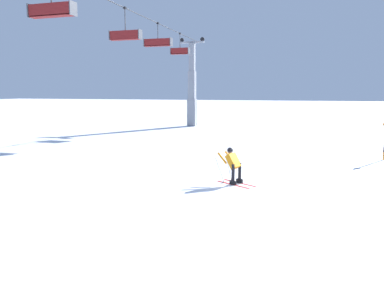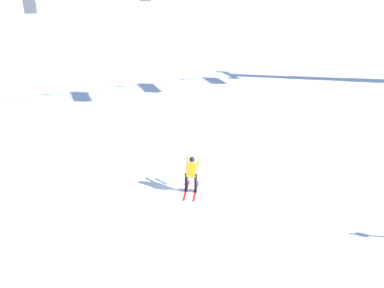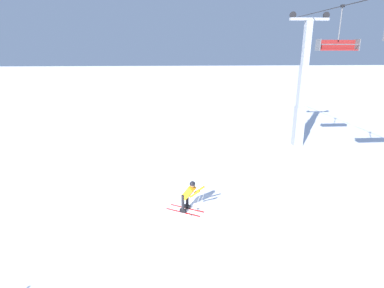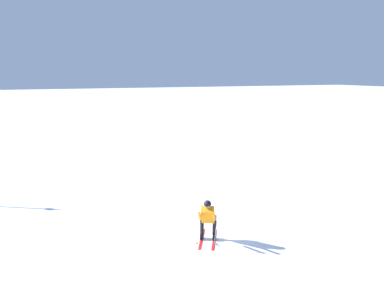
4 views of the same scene
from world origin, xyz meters
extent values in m
plane|color=white|center=(0.00, 0.00, 0.00)|extent=(260.00, 260.00, 0.00)
cube|color=red|center=(-0.35, 1.19, 0.01)|extent=(0.91, 1.49, 0.01)
cube|color=black|center=(-0.35, 1.19, 0.09)|extent=(0.24, 0.30, 0.16)
cylinder|color=black|center=(-0.35, 1.19, 0.51)|extent=(0.13, 0.13, 0.68)
cube|color=red|center=(0.02, 0.98, 0.01)|extent=(0.91, 1.49, 0.01)
cube|color=black|center=(0.02, 0.98, 0.09)|extent=(0.24, 0.30, 0.16)
cylinder|color=black|center=(0.02, 0.98, 0.51)|extent=(0.13, 0.13, 0.68)
cube|color=orange|center=(-0.08, 1.24, 0.94)|extent=(0.65, 0.71, 0.66)
sphere|color=#997051|center=(0.01, 1.40, 1.32)|extent=(0.23, 0.23, 0.23)
sphere|color=black|center=(0.01, 1.40, 1.36)|extent=(0.24, 0.24, 0.24)
cylinder|color=orange|center=(-0.07, 1.70, 1.03)|extent=(0.33, 0.48, 0.44)
cylinder|color=gray|center=(-0.09, 1.77, 0.43)|extent=(0.15, 0.49, 1.16)
cylinder|color=black|center=(-0.22, 1.64, 0.05)|extent=(0.07, 0.07, 0.01)
cylinder|color=orange|center=(0.32, 1.48, 1.03)|extent=(0.33, 0.48, 0.44)
cylinder|color=gray|center=(0.39, 1.49, 0.43)|extent=(0.36, 0.37, 1.16)
cylinder|color=black|center=(0.34, 1.32, 0.05)|extent=(0.07, 0.07, 0.01)
camera|label=1|loc=(-14.59, -1.39, 3.80)|focal=33.94mm
camera|label=2|loc=(-5.60, -12.34, 9.09)|focal=36.24mm
camera|label=3|loc=(12.35, 0.44, 6.89)|focal=29.31mm
camera|label=4|loc=(5.15, 12.14, 5.48)|focal=36.53mm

